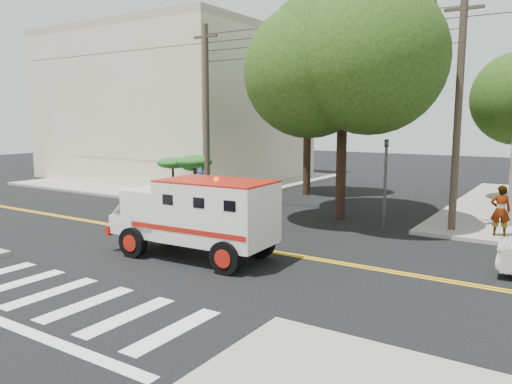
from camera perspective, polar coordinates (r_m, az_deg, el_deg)
The scene contains 12 objects.
ground at distance 17.79m, azimuth -3.38°, elevation -5.97°, with size 100.00×100.00×0.00m, color black.
sidewalk_nw at distance 36.49m, azimuth -7.95°, elevation 1.47°, with size 17.00×17.00×0.15m, color gray.
building_left at distance 38.68m, azimuth -8.90°, elevation 9.37°, with size 16.00×14.00×10.00m, color beige.
utility_pole_left at distance 25.41m, azimuth -5.68°, elevation 8.54°, with size 0.28×0.28×9.00m, color #382D23.
utility_pole_right at distance 20.46m, azimuth 22.08°, elevation 8.03°, with size 0.28×0.28×9.00m, color #382D23.
tree_main at distance 21.91m, azimuth 10.80°, elevation 15.56°, with size 6.08×5.70×9.85m.
tree_left at distance 28.76m, azimuth 6.33°, elevation 10.96°, with size 4.48×4.20×7.70m.
traffic_signal at distance 20.63m, azimuth 14.58°, elevation 2.04°, with size 0.15×0.18×3.60m.
accessibility_sign at distance 26.10m, azimuth -6.37°, elevation 1.63°, with size 0.45×0.10×2.02m.
palm_planter at distance 27.20m, azimuth -7.80°, elevation 2.47°, with size 3.52×2.63×2.36m.
armored_truck at distance 15.86m, azimuth -6.67°, elevation -2.43°, with size 5.67×2.49×2.54m.
pedestrian_a at distance 20.25m, azimuth 26.15°, elevation -1.92°, with size 0.68×0.45×1.88m, color gray.
Camera 1 is at (10.23, -13.88, 4.40)m, focal length 35.00 mm.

